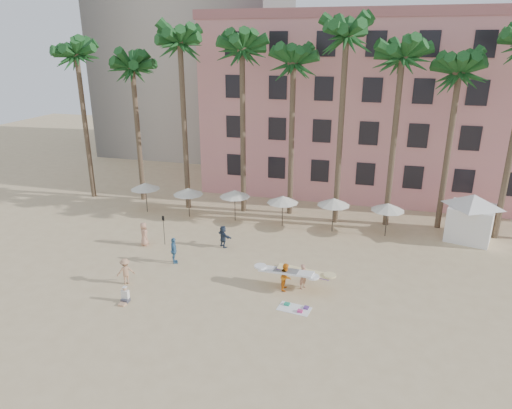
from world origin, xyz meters
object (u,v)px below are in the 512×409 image
object	(u,v)px
carrier_yellow	(303,274)
cabana	(471,213)
pink_hotel	(394,107)
carrier_white	(286,275)

from	to	relation	value
carrier_yellow	cabana	bearing A→B (deg)	44.64
carrier_yellow	pink_hotel	bearing A→B (deg)	78.43
pink_hotel	carrier_yellow	world-z (taller)	pink_hotel
pink_hotel	carrier_yellow	bearing A→B (deg)	-101.57
pink_hotel	cabana	size ratio (longest dim) A/B	6.31
cabana	carrier_white	size ratio (longest dim) A/B	1.65
cabana	carrier_white	xyz separation A→B (m)	(-11.62, -10.89, -1.15)
cabana	carrier_yellow	xyz separation A→B (m)	(-10.64, -10.51, -1.16)
pink_hotel	carrier_white	bearing A→B (deg)	-103.69
pink_hotel	cabana	world-z (taller)	pink_hotel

